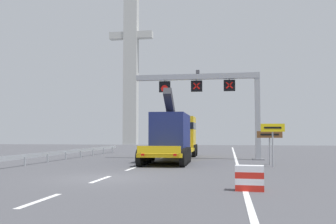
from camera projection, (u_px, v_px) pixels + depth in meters
ground at (105, 178)px, 17.20m from camera, size 112.00×112.00×0.00m
lane_markings at (173, 154)px, 38.11m from camera, size 0.20×57.05×0.01m
edge_line_right at (236, 161)px, 28.03m from camera, size 0.20×63.00×0.01m
overhead_lane_gantry at (215, 91)px, 30.52m from camera, size 10.38×0.90×7.30m
heavy_haul_truck_yellow at (175, 135)px, 30.59m from camera, size 3.23×14.10×5.30m
exit_sign_yellow at (273, 134)px, 23.13m from camera, size 1.45×0.15×2.68m
tourist_info_sign_brown at (270, 139)px, 24.96m from camera, size 1.66×0.15×2.23m
crash_barrier_striped at (250, 178)px, 13.34m from camera, size 1.03×0.56×0.90m
guardrail_left at (65, 153)px, 29.92m from camera, size 0.13×27.41×0.76m
bridge_pylon_distant at (131, 54)px, 77.16m from camera, size 9.00×2.00×36.24m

